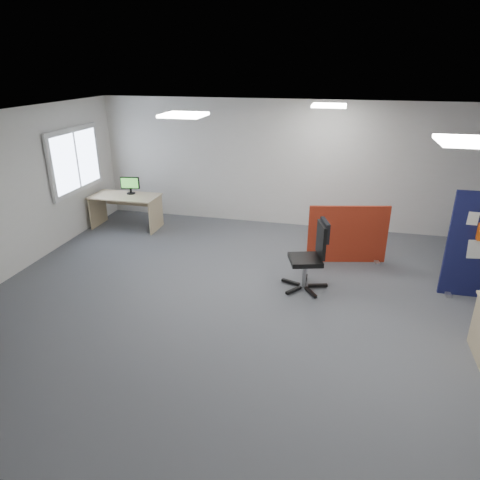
% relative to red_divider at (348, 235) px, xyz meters
% --- Properties ---
extents(floor, '(9.00, 9.00, 0.00)m').
position_rel_red_divider_xyz_m(floor, '(-1.03, -1.76, -0.52)').
color(floor, '#52545A').
rests_on(floor, ground).
extents(ceiling, '(9.00, 7.00, 0.02)m').
position_rel_red_divider_xyz_m(ceiling, '(-1.03, -1.76, 2.18)').
color(ceiling, white).
rests_on(ceiling, wall_back).
extents(wall_back, '(9.00, 0.02, 2.70)m').
position_rel_red_divider_xyz_m(wall_back, '(-1.03, 1.74, 0.83)').
color(wall_back, silver).
rests_on(wall_back, floor).
extents(wall_front, '(9.00, 0.02, 2.70)m').
position_rel_red_divider_xyz_m(wall_front, '(-1.03, -5.26, 0.83)').
color(wall_front, silver).
rests_on(wall_front, floor).
extents(wall_left, '(0.02, 7.00, 2.70)m').
position_rel_red_divider_xyz_m(wall_left, '(-5.53, -1.76, 0.83)').
color(wall_left, silver).
rests_on(wall_left, floor).
extents(window, '(0.06, 1.70, 1.30)m').
position_rel_red_divider_xyz_m(window, '(-5.46, 0.24, 1.03)').
color(window, white).
rests_on(window, wall_left).
extents(ceiling_lights, '(4.10, 4.10, 0.04)m').
position_rel_red_divider_xyz_m(ceiling_lights, '(-0.69, -1.10, 2.15)').
color(ceiling_lights, white).
rests_on(ceiling_lights, ceiling).
extents(red_divider, '(1.40, 0.37, 1.07)m').
position_rel_red_divider_xyz_m(red_divider, '(0.00, 0.00, 0.00)').
color(red_divider, maroon).
rests_on(red_divider, floor).
extents(second_desk, '(1.45, 0.72, 0.73)m').
position_rel_red_divider_xyz_m(second_desk, '(-4.71, 0.73, 0.02)').
color(second_desk, tan).
rests_on(second_desk, floor).
extents(monitor_second, '(0.41, 0.18, 0.37)m').
position_rel_red_divider_xyz_m(monitor_second, '(-4.64, 0.86, 0.41)').
color(monitor_second, black).
rests_on(monitor_second, second_desk).
extents(office_chair, '(0.76, 0.72, 1.13)m').
position_rel_red_divider_xyz_m(office_chair, '(-0.53, -1.15, 0.12)').
color(office_chair, black).
rests_on(office_chair, floor).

